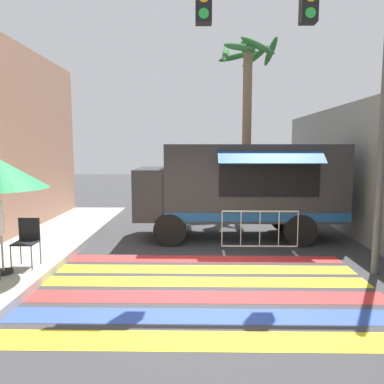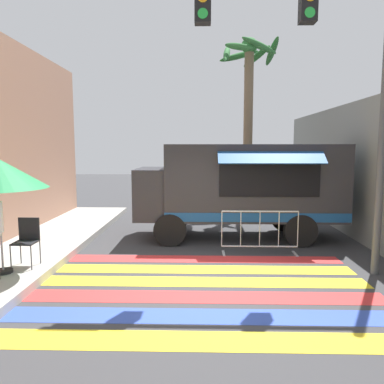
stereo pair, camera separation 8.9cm
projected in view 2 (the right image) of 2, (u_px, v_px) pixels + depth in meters
ground_plane at (204, 281)px, 7.43m from camera, size 60.00×60.00×0.00m
concrete_wall_right at (369, 172)px, 10.06m from camera, size 0.20×16.00×3.96m
crosswalk_painted at (204, 289)px, 6.99m from camera, size 6.40×4.36×0.01m
food_truck at (237, 184)px, 10.81m from camera, size 5.80×2.57×2.72m
traffic_signal_pole at (312, 46)px, 7.33m from camera, size 4.71×0.29×6.47m
folding_chair at (27, 237)px, 7.80m from camera, size 0.44×0.44×0.99m
barricade_front at (260, 233)px, 9.23m from camera, size 1.90×0.44×1.10m
palm_tree at (248, 93)px, 14.09m from camera, size 2.18×2.27×6.69m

